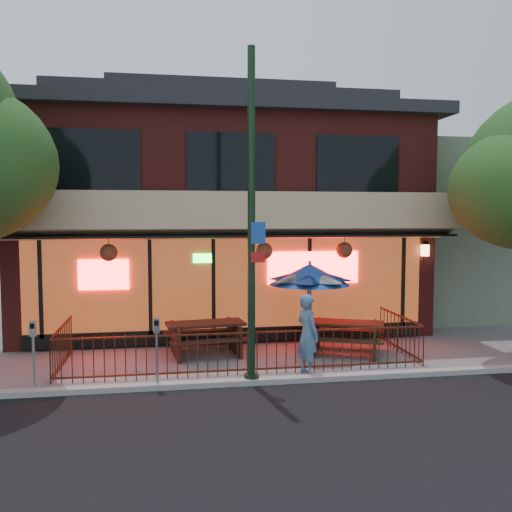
{
  "coord_description": "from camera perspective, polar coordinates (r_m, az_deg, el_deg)",
  "views": [
    {
      "loc": [
        -1.74,
        -11.54,
        3.57
      ],
      "look_at": [
        0.49,
        2.0,
        2.53
      ],
      "focal_mm": 38.0,
      "sensor_mm": 36.0,
      "label": 1
    }
  ],
  "objects": [
    {
      "name": "ground",
      "position": [
        12.21,
        -0.77,
        -12.66
      ],
      "size": [
        80.0,
        80.0,
        0.0
      ],
      "primitive_type": "plane",
      "color": "gray",
      "rests_on": "ground"
    },
    {
      "name": "patio_umbrella",
      "position": [
        14.08,
        5.68,
        -1.91
      ],
      "size": [
        2.09,
        2.09,
        2.39
      ],
      "color": "gray",
      "rests_on": "ground"
    },
    {
      "name": "pedestrian",
      "position": [
        12.3,
        5.44,
        -8.18
      ],
      "size": [
        0.65,
        0.78,
        1.82
      ],
      "primitive_type": "imported",
      "rotation": [
        0.0,
        0.0,
        1.95
      ],
      "color": "teal",
      "rests_on": "ground"
    },
    {
      "name": "parking_meter_near",
      "position": [
        11.44,
        -10.41,
        -8.79
      ],
      "size": [
        0.13,
        0.12,
        1.45
      ],
      "color": "gray",
      "rests_on": "ground"
    },
    {
      "name": "picnic_table_right",
      "position": [
        14.27,
        9.38,
        -7.97
      ],
      "size": [
        2.34,
        2.1,
        0.82
      ],
      "color": "#332312",
      "rests_on": "ground"
    },
    {
      "name": "parking_meter_far",
      "position": [
        11.74,
        -22.39,
        -8.65
      ],
      "size": [
        0.14,
        0.12,
        1.47
      ],
      "color": "#9B9FA4",
      "rests_on": "ground"
    },
    {
      "name": "neighbor_building",
      "position": [
        22.04,
        19.83,
        2.6
      ],
      "size": [
        6.0,
        7.0,
        6.0
      ],
      "primitive_type": "cube",
      "color": "gray",
      "rests_on": "ground"
    },
    {
      "name": "patio_fence",
      "position": [
        12.52,
        -1.12,
        -9.23
      ],
      "size": [
        8.44,
        2.62,
        1.0
      ],
      "color": "#471B0F",
      "rests_on": "ground"
    },
    {
      "name": "restaurant_building",
      "position": [
        18.74,
        -4.05,
        6.03
      ],
      "size": [
        12.96,
        9.49,
        8.05
      ],
      "color": "maroon",
      "rests_on": "ground"
    },
    {
      "name": "street_light",
      "position": [
        11.28,
        -0.47,
        2.21
      ],
      "size": [
        0.43,
        0.32,
        7.0
      ],
      "color": "black",
      "rests_on": "ground"
    },
    {
      "name": "curb",
      "position": [
        11.72,
        -0.4,
        -13.08
      ],
      "size": [
        80.0,
        0.25,
        0.12
      ],
      "primitive_type": "cube",
      "color": "#999993",
      "rests_on": "ground"
    },
    {
      "name": "picnic_table_left",
      "position": [
        14.01,
        -5.35,
        -8.12
      ],
      "size": [
        2.13,
        1.73,
        0.84
      ],
      "color": "#391B14",
      "rests_on": "ground"
    }
  ]
}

